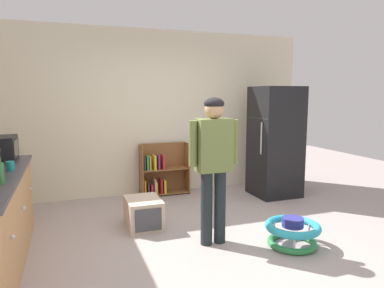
{
  "coord_description": "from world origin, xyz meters",
  "views": [
    {
      "loc": [
        -1.46,
        -3.42,
        1.66
      ],
      "look_at": [
        -0.09,
        0.4,
        1.08
      ],
      "focal_mm": 33.02,
      "sensor_mm": 36.0,
      "label": 1
    }
  ],
  "objects_px": {
    "pet_carrier": "(144,213)",
    "bookshelf": "(161,172)",
    "standing_person": "(214,157)",
    "teal_cup": "(10,166)",
    "baby_walker": "(292,232)",
    "green_glass_bottle": "(0,173)",
    "refrigerator": "(275,142)"
  },
  "relations": [
    {
      "from": "pet_carrier",
      "to": "bookshelf",
      "type": "bearing_deg",
      "value": 66.55
    },
    {
      "from": "standing_person",
      "to": "teal_cup",
      "type": "bearing_deg",
      "value": 169.18
    },
    {
      "from": "baby_walker",
      "to": "teal_cup",
      "type": "bearing_deg",
      "value": 165.11
    },
    {
      "from": "standing_person",
      "to": "teal_cup",
      "type": "relative_size",
      "value": 17.09
    },
    {
      "from": "standing_person",
      "to": "green_glass_bottle",
      "type": "relative_size",
      "value": 6.6
    },
    {
      "from": "refrigerator",
      "to": "teal_cup",
      "type": "distance_m",
      "value": 3.9
    },
    {
      "from": "green_glass_bottle",
      "to": "refrigerator",
      "type": "bearing_deg",
      "value": 23.24
    },
    {
      "from": "standing_person",
      "to": "green_glass_bottle",
      "type": "height_order",
      "value": "standing_person"
    },
    {
      "from": "standing_person",
      "to": "baby_walker",
      "type": "distance_m",
      "value": 1.2
    },
    {
      "from": "bookshelf",
      "to": "teal_cup",
      "type": "height_order",
      "value": "teal_cup"
    },
    {
      "from": "green_glass_bottle",
      "to": "pet_carrier",
      "type": "bearing_deg",
      "value": 33.07
    },
    {
      "from": "refrigerator",
      "to": "standing_person",
      "type": "height_order",
      "value": "refrigerator"
    },
    {
      "from": "bookshelf",
      "to": "teal_cup",
      "type": "xyz_separation_m",
      "value": [
        -1.99,
        -1.71,
        0.58
      ]
    },
    {
      "from": "pet_carrier",
      "to": "green_glass_bottle",
      "type": "relative_size",
      "value": 2.24
    },
    {
      "from": "refrigerator",
      "to": "teal_cup",
      "type": "xyz_separation_m",
      "value": [
        -3.75,
        -1.05,
        0.06
      ]
    },
    {
      "from": "refrigerator",
      "to": "pet_carrier",
      "type": "relative_size",
      "value": 3.22
    },
    {
      "from": "bookshelf",
      "to": "refrigerator",
      "type": "bearing_deg",
      "value": -20.41
    },
    {
      "from": "bookshelf",
      "to": "teal_cup",
      "type": "distance_m",
      "value": 2.69
    },
    {
      "from": "standing_person",
      "to": "pet_carrier",
      "type": "relative_size",
      "value": 2.94
    },
    {
      "from": "standing_person",
      "to": "baby_walker",
      "type": "height_order",
      "value": "standing_person"
    },
    {
      "from": "standing_person",
      "to": "baby_walker",
      "type": "xyz_separation_m",
      "value": [
        0.79,
        -0.36,
        -0.82
      ]
    },
    {
      "from": "bookshelf",
      "to": "green_glass_bottle",
      "type": "height_order",
      "value": "green_glass_bottle"
    },
    {
      "from": "bookshelf",
      "to": "green_glass_bottle",
      "type": "bearing_deg",
      "value": -131.39
    },
    {
      "from": "bookshelf",
      "to": "baby_walker",
      "type": "relative_size",
      "value": 1.41
    },
    {
      "from": "green_glass_bottle",
      "to": "teal_cup",
      "type": "distance_m",
      "value": 0.56
    },
    {
      "from": "refrigerator",
      "to": "standing_person",
      "type": "bearing_deg",
      "value": -139.93
    },
    {
      "from": "pet_carrier",
      "to": "green_glass_bottle",
      "type": "height_order",
      "value": "green_glass_bottle"
    },
    {
      "from": "bookshelf",
      "to": "standing_person",
      "type": "xyz_separation_m",
      "value": [
        0.04,
        -2.1,
        0.61
      ]
    },
    {
      "from": "baby_walker",
      "to": "refrigerator",
      "type": "bearing_deg",
      "value": 62.92
    },
    {
      "from": "baby_walker",
      "to": "green_glass_bottle",
      "type": "bearing_deg",
      "value": 176.11
    },
    {
      "from": "standing_person",
      "to": "bookshelf",
      "type": "bearing_deg",
      "value": 91.17
    },
    {
      "from": "baby_walker",
      "to": "teal_cup",
      "type": "distance_m",
      "value": 3.03
    }
  ]
}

